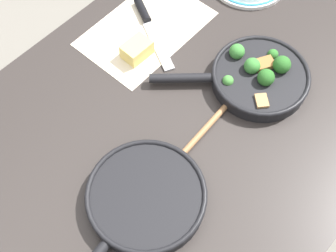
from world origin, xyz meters
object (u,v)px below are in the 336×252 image
object	(u,v)px
skillet_broccoli	(258,76)
grater_knife	(148,23)
skillet_eggs	(145,198)
cheese_block	(137,50)
wooden_spoon	(183,153)

from	to	relation	value
skillet_broccoli	grater_knife	distance (m)	0.34
skillet_eggs	cheese_block	bearing A→B (deg)	-138.01
wooden_spoon	grater_knife	bearing A→B (deg)	-127.82
skillet_eggs	wooden_spoon	xyz separation A→B (m)	(-0.14, -0.01, -0.01)
skillet_broccoli	grater_knife	size ratio (longest dim) A/B	1.40
skillet_eggs	wooden_spoon	size ratio (longest dim) A/B	1.08
wooden_spoon	grater_knife	xyz separation A→B (m)	(-0.24, -0.34, 0.00)
grater_knife	cheese_block	bearing A→B (deg)	-35.49
skillet_broccoli	wooden_spoon	distance (m)	0.29
cheese_block	skillet_broccoli	bearing A→B (deg)	116.61
skillet_broccoli	grater_knife	bearing A→B (deg)	-34.99
grater_knife	cheese_block	size ratio (longest dim) A/B	3.14
skillet_eggs	grater_knife	world-z (taller)	skillet_eggs
skillet_eggs	wooden_spoon	distance (m)	0.14
skillet_broccoli	wooden_spoon	xyz separation A→B (m)	(0.29, -0.00, -0.02)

